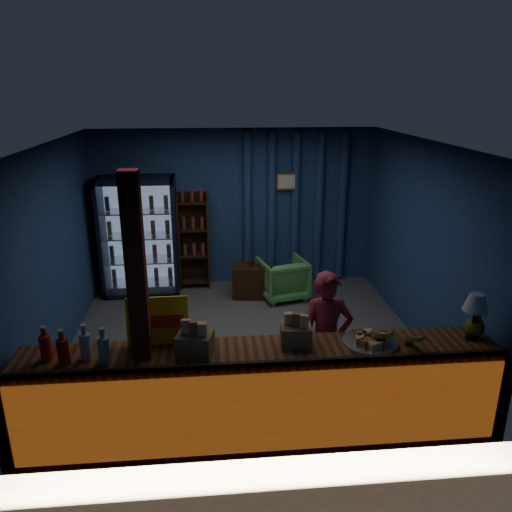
{
  "coord_description": "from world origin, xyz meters",
  "views": [
    {
      "loc": [
        -0.42,
        -5.89,
        3.22
      ],
      "look_at": [
        0.12,
        -0.2,
        1.27
      ],
      "focal_mm": 35.0,
      "sensor_mm": 36.0,
      "label": 1
    }
  ],
  "objects_px": {
    "shopkeeper": "(326,340)",
    "pastry_tray": "(370,341)",
    "table_lamp": "(476,304)",
    "green_chair": "(283,278)"
  },
  "relations": [
    {
      "from": "green_chair",
      "to": "pastry_tray",
      "type": "xyz_separation_m",
      "value": [
        0.33,
        -3.31,
        0.66
      ]
    },
    {
      "from": "shopkeeper",
      "to": "table_lamp",
      "type": "xyz_separation_m",
      "value": [
        1.26,
        -0.51,
        0.58
      ]
    },
    {
      "from": "shopkeeper",
      "to": "table_lamp",
      "type": "distance_m",
      "value": 1.48
    },
    {
      "from": "shopkeeper",
      "to": "green_chair",
      "type": "bearing_deg",
      "value": 94.65
    },
    {
      "from": "pastry_tray",
      "to": "table_lamp",
      "type": "relative_size",
      "value": 1.12
    },
    {
      "from": "table_lamp",
      "to": "shopkeeper",
      "type": "bearing_deg",
      "value": 157.89
    },
    {
      "from": "shopkeeper",
      "to": "pastry_tray",
      "type": "height_order",
      "value": "shopkeeper"
    },
    {
      "from": "pastry_tray",
      "to": "green_chair",
      "type": "bearing_deg",
      "value": 95.65
    },
    {
      "from": "shopkeeper",
      "to": "table_lamp",
      "type": "relative_size",
      "value": 3.17
    },
    {
      "from": "table_lamp",
      "to": "pastry_tray",
      "type": "bearing_deg",
      "value": 179.96
    }
  ]
}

